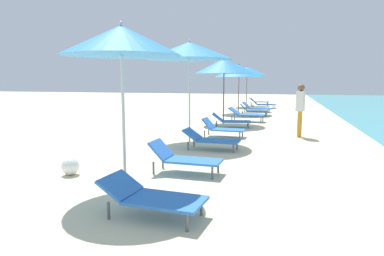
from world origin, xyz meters
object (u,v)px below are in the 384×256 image
(lounger_fifth_inland, at_px, (231,120))
(umbrella_fifth, at_px, (224,66))
(lounger_third_inland, at_px, (152,196))
(beach_ball, at_px, (70,166))
(lounger_sixth_shoreside, at_px, (256,107))
(person_walking_near, at_px, (300,105))
(umbrella_farthest, at_px, (247,71))
(lounger_fourth_shoreside, at_px, (222,128))
(umbrella_third, at_px, (121,41))
(lounger_sixth_inland, at_px, (253,110))
(umbrella_fourth, at_px, (189,51))
(lounger_farthest_inland, at_px, (263,104))
(umbrella_sixth, at_px, (239,71))
(lounger_fifth_shoreside, at_px, (246,114))
(lounger_fourth_inland, at_px, (211,139))
(lounger_third_shoreside, at_px, (184,158))
(lounger_farthest_shoreside, at_px, (259,101))

(lounger_fifth_inland, bearing_deg, umbrella_fifth, 106.37)
(lounger_third_inland, relative_size, beach_ball, 4.20)
(lounger_sixth_shoreside, height_order, person_walking_near, person_walking_near)
(umbrella_farthest, bearing_deg, lounger_fourth_shoreside, -87.83)
(lounger_fifth_inland, bearing_deg, beach_ball, -112.87)
(umbrella_third, relative_size, lounger_sixth_inland, 1.91)
(lounger_fourth_shoreside, height_order, lounger_sixth_inland, lounger_sixth_inland)
(umbrella_fourth, height_order, beach_ball, umbrella_fourth)
(lounger_third_inland, height_order, person_walking_near, person_walking_near)
(lounger_fifth_inland, distance_m, beach_ball, 7.62)
(lounger_farthest_inland, bearing_deg, umbrella_sixth, -118.85)
(lounger_sixth_shoreside, bearing_deg, umbrella_sixth, -121.87)
(umbrella_sixth, distance_m, lounger_sixth_shoreside, 2.42)
(lounger_fifth_shoreside, bearing_deg, lounger_fourth_inland, -86.96)
(lounger_third_shoreside, xyz_separation_m, lounger_farthest_shoreside, (0.27, 17.79, 0.01))
(lounger_fifth_shoreside, bearing_deg, person_walking_near, -55.22)
(umbrella_fifth, distance_m, lounger_sixth_shoreside, 6.00)
(umbrella_fourth, distance_m, beach_ball, 4.90)
(lounger_third_shoreside, xyz_separation_m, lounger_fifth_inland, (-0.05, 6.69, -0.04))
(lounger_farthest_shoreside, xyz_separation_m, beach_ball, (-2.35, -18.45, -0.16))
(lounger_fifth_inland, bearing_deg, lounger_farthest_inland, 78.31)
(lounger_third_shoreside, distance_m, lounger_third_inland, 2.19)
(lounger_farthest_shoreside, bearing_deg, lounger_fifth_shoreside, -96.40)
(umbrella_fifth, relative_size, lounger_farthest_shoreside, 1.89)
(umbrella_fifth, height_order, lounger_farthest_inland, umbrella_fifth)
(umbrella_fifth, bearing_deg, lounger_sixth_inland, 73.11)
(lounger_third_inland, distance_m, lounger_farthest_inland, 18.09)
(lounger_third_shoreside, relative_size, lounger_sixth_inland, 0.98)
(lounger_fourth_shoreside, bearing_deg, umbrella_farthest, 96.18)
(lounger_third_shoreside, bearing_deg, lounger_farthest_inland, 90.62)
(lounger_third_shoreside, bearing_deg, umbrella_fourth, 106.02)
(umbrella_fifth, bearing_deg, lounger_farthest_shoreside, 85.62)
(umbrella_fourth, relative_size, umbrella_sixth, 1.12)
(umbrella_third, bearing_deg, lounger_fourth_shoreside, 82.77)
(lounger_third_inland, height_order, umbrella_farthest, umbrella_farthest)
(lounger_third_inland, distance_m, umbrella_farthest, 19.14)
(umbrella_fourth, relative_size, umbrella_fifth, 1.08)
(lounger_fourth_shoreside, distance_m, beach_ball, 5.55)
(umbrella_sixth, bearing_deg, lounger_farthest_shoreside, 82.89)
(person_walking_near, height_order, beach_ball, person_walking_near)
(lounger_sixth_shoreside, height_order, lounger_farthest_shoreside, lounger_farthest_shoreside)
(lounger_third_inland, bearing_deg, umbrella_third, 135.75)
(lounger_fifth_shoreside, distance_m, lounger_farthest_inland, 7.17)
(lounger_fourth_inland, xyz_separation_m, umbrella_sixth, (-0.48, 9.79, 1.97))
(lounger_sixth_shoreside, bearing_deg, lounger_fifth_inland, -87.71)
(umbrella_fourth, bearing_deg, lounger_farthest_inland, 83.49)
(umbrella_sixth, bearing_deg, beach_ball, -97.32)
(lounger_third_shoreside, xyz_separation_m, umbrella_sixth, (-0.43, 12.18, 1.94))
(umbrella_third, height_order, lounger_fourth_shoreside, umbrella_third)
(beach_ball, bearing_deg, lounger_farthest_inland, 80.68)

